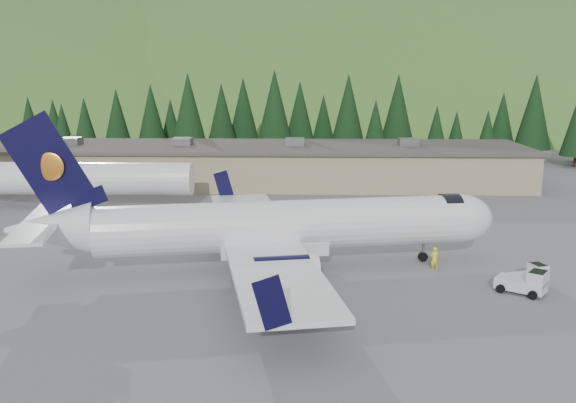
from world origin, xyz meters
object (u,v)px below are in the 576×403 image
(baggage_tug_b, at_px, (526,283))
(terminal_building, at_px, (257,164))
(airliner, at_px, (272,228))
(ramp_worker, at_px, (434,259))
(second_airliner, at_px, (66,177))
(baggage_tug_a, at_px, (530,276))

(baggage_tug_b, height_order, terminal_building, terminal_building)
(baggage_tug_b, xyz_separation_m, terminal_building, (-21.38, 43.21, 1.86))
(airliner, height_order, ramp_worker, airliner)
(airliner, height_order, terminal_building, airliner)
(terminal_building, bearing_deg, baggage_tug_b, -63.67)
(airliner, relative_size, baggage_tug_b, 10.33)
(second_airliner, distance_m, baggage_tug_b, 49.52)
(baggage_tug_b, relative_size, terminal_building, 0.05)
(baggage_tug_a, relative_size, terminal_building, 0.04)
(airliner, distance_m, baggage_tug_a, 18.76)
(baggage_tug_a, bearing_deg, ramp_worker, 132.70)
(baggage_tug_a, distance_m, ramp_worker, 6.87)
(airliner, distance_m, ramp_worker, 12.50)
(airliner, bearing_deg, baggage_tug_b, -27.22)
(terminal_building, bearing_deg, baggage_tug_a, -61.73)
(airliner, xyz_separation_m, baggage_tug_b, (17.42, -5.00, -2.47))
(baggage_tug_a, bearing_deg, second_airliner, 130.12)
(airliner, xyz_separation_m, second_airliner, (-23.87, 22.21, 0.09))
(second_airliner, bearing_deg, terminal_building, 38.78)
(airliner, height_order, baggage_tug_b, airliner)
(terminal_building, xyz_separation_m, ramp_worker, (16.24, -38.14, -1.72))
(terminal_building, bearing_deg, ramp_worker, -66.94)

